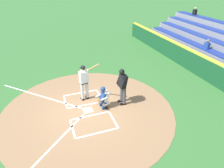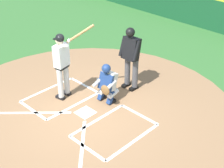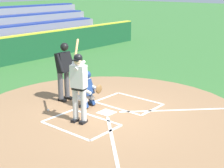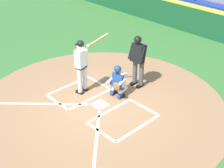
# 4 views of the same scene
# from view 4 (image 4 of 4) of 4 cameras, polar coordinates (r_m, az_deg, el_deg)

# --- Properties ---
(ground_plane) EXTENTS (120.00, 120.00, 0.00)m
(ground_plane) POSITION_cam_4_polar(r_m,az_deg,el_deg) (10.11, -2.17, -3.77)
(ground_plane) COLOR #387033
(dirt_circle) EXTENTS (8.00, 8.00, 0.01)m
(dirt_circle) POSITION_cam_4_polar(r_m,az_deg,el_deg) (10.10, -2.17, -3.75)
(dirt_circle) COLOR #99704C
(dirt_circle) RESTS_ON ground
(home_plate_and_chalk) EXTENTS (7.93, 4.91, 0.01)m
(home_plate_and_chalk) POSITION_cam_4_polar(r_m,az_deg,el_deg) (9.64, -6.09, -5.70)
(home_plate_and_chalk) COLOR white
(home_plate_and_chalk) RESTS_ON dirt_circle
(batter) EXTENTS (0.85, 0.87, 2.13)m
(batter) POSITION_cam_4_polar(r_m,az_deg,el_deg) (10.27, -5.43, 3.80)
(batter) COLOR silver
(batter) RESTS_ON ground
(catcher) EXTENTS (0.62, 0.61, 1.13)m
(catcher) POSITION_cam_4_polar(r_m,az_deg,el_deg) (10.24, 1.08, 0.61)
(catcher) COLOR black
(catcher) RESTS_ON ground
(plate_umpire) EXTENTS (0.59, 0.43, 1.86)m
(plate_umpire) POSITION_cam_4_polar(r_m,az_deg,el_deg) (10.65, 4.68, 4.70)
(plate_umpire) COLOR #4C4C51
(plate_umpire) RESTS_ON ground
(baseball) EXTENTS (0.07, 0.07, 0.07)m
(baseball) POSITION_cam_4_polar(r_m,az_deg,el_deg) (11.51, -0.33, 1.06)
(baseball) COLOR white
(baseball) RESTS_ON ground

